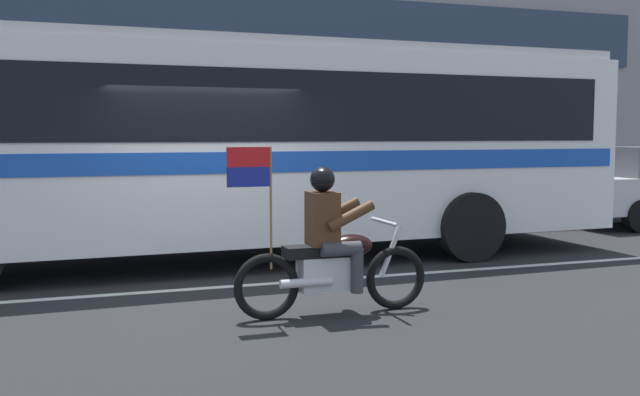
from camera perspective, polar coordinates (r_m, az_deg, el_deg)
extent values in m
plane|color=black|center=(9.77, -8.69, -6.25)|extent=(60.00, 60.00, 0.00)
cube|color=#A39E93|center=(14.74, -12.30, -2.19)|extent=(28.00, 3.80, 0.15)
cube|color=silver|center=(9.19, -8.00, -6.93)|extent=(26.60, 0.14, 0.01)
cube|color=#233347|center=(16.67, -13.38, 13.62)|extent=(25.76, 0.10, 1.40)
cube|color=white|center=(10.90, -6.30, 4.10)|extent=(11.86, 2.93, 2.70)
cube|color=black|center=(10.91, -6.33, 6.99)|extent=(10.92, 2.94, 0.96)
cube|color=#194CB2|center=(10.91, -6.29, 3.05)|extent=(11.63, 2.95, 0.28)
cube|color=silver|center=(10.97, -6.38, 11.49)|extent=(11.62, 2.80, 0.16)
cylinder|color=black|center=(11.11, 11.72, -2.22)|extent=(1.04, 0.30, 1.04)
torus|color=black|center=(8.00, 5.95, -6.23)|extent=(0.69, 0.09, 0.69)
torus|color=black|center=(7.51, -4.21, -6.95)|extent=(0.69, 0.09, 0.69)
cube|color=silver|center=(7.69, 0.68, -5.90)|extent=(0.64, 0.28, 0.36)
ellipsoid|color=black|center=(7.73, 2.44, -3.74)|extent=(0.48, 0.28, 0.24)
cube|color=black|center=(7.58, -0.74, -4.21)|extent=(0.56, 0.26, 0.12)
cylinder|color=silver|center=(7.92, 5.58, -4.13)|extent=(0.28, 0.06, 0.58)
cylinder|color=silver|center=(7.84, 5.06, -1.86)|extent=(0.04, 0.64, 0.04)
cylinder|color=silver|center=(7.46, -1.09, -6.64)|extent=(0.55, 0.09, 0.09)
cube|color=#4C2D19|center=(7.58, 0.19, -1.62)|extent=(0.28, 0.36, 0.56)
sphere|color=black|center=(7.54, 0.19, 1.47)|extent=(0.26, 0.26, 0.26)
cylinder|color=#38383D|center=(7.83, 0.73, -3.62)|extent=(0.42, 0.15, 0.15)
cylinder|color=#38383D|center=(7.93, 1.95, -5.27)|extent=(0.13, 0.13, 0.46)
cylinder|color=#38383D|center=(7.50, 1.65, -4.01)|extent=(0.42, 0.15, 0.15)
cylinder|color=#38383D|center=(7.60, 2.93, -5.73)|extent=(0.13, 0.13, 0.46)
cylinder|color=#4C2D19|center=(7.84, 1.37, -1.11)|extent=(0.52, 0.11, 0.32)
cylinder|color=#4C2D19|center=(7.47, 2.43, -1.42)|extent=(0.52, 0.11, 0.32)
cylinder|color=olive|center=(7.40, -3.87, -0.82)|extent=(0.02, 0.02, 1.25)
cube|color=red|center=(7.31, -5.64, 3.22)|extent=(0.44, 0.02, 0.20)
cube|color=navy|center=(7.32, -5.63, 1.65)|extent=(0.44, 0.02, 0.20)
cylinder|color=black|center=(15.35, 23.69, -1.30)|extent=(0.64, 0.22, 0.64)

